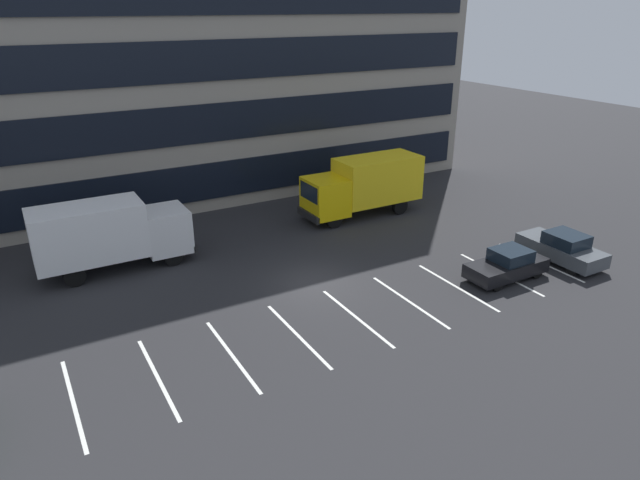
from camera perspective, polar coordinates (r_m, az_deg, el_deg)
ground_plane at (r=26.95m, az=-0.57°, el=-4.39°), size 120.00×120.00×0.00m
office_building at (r=40.66m, az=-13.92°, el=19.98°), size 39.09×11.72×21.60m
lot_markings at (r=24.24m, az=3.65°, el=-7.73°), size 22.54×5.40×0.01m
box_truck_white at (r=29.46m, az=-20.35°, el=0.69°), size 7.45×2.47×3.45m
box_truck_yellow_all at (r=35.20m, az=4.47°, el=5.64°), size 7.65×2.53×3.55m
sedan_black at (r=28.62m, az=18.26°, el=-2.39°), size 4.08×1.71×1.46m
sedan_charcoal at (r=31.45m, az=23.10°, el=-0.72°), size 1.84×4.41×1.58m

